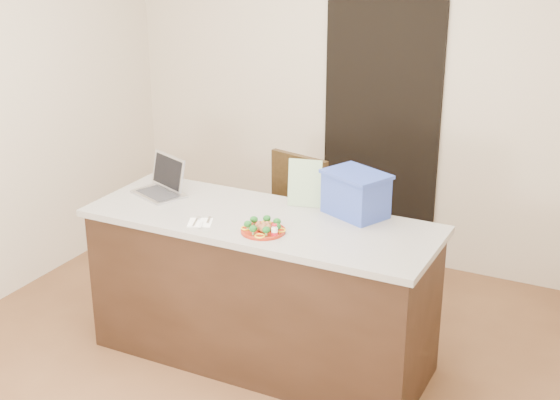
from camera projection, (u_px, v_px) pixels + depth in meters
The scene contains 16 objects.
ground at pixel (242, 377), 4.59m from camera, with size 4.00×4.00×0.00m, color brown.
room_shell at pixel (237, 108), 4.01m from camera, with size 4.00×4.00×4.00m.
doorway at pixel (381, 133), 5.85m from camera, with size 0.90×0.02×2.00m, color black.
island at pixel (261, 289), 4.63m from camera, with size 2.06×0.76×0.92m.
plate at pixel (263, 231), 4.27m from camera, with size 0.25×0.25×0.02m.
meatballs at pixel (264, 227), 4.26m from camera, with size 0.10×0.10×0.04m.
broccoli at pixel (263, 224), 4.26m from camera, with size 0.20×0.21×0.04m.
pepper_rings at pixel (263, 229), 4.27m from camera, with size 0.24×0.24×0.01m.
napkin at pixel (200, 223), 4.40m from camera, with size 0.13×0.13×0.01m, color white.
fork at pixel (198, 221), 4.41m from camera, with size 0.05×0.15×0.00m.
knife at pixel (203, 223), 4.37m from camera, with size 0.05×0.17×0.01m.
yogurt_bottle at pixel (275, 232), 4.19m from camera, with size 0.04×0.04×0.08m.
laptop at pixel (163, 183), 4.85m from camera, with size 0.38×0.36×0.23m.
leaflet at pixel (305, 183), 4.60m from camera, with size 0.20×0.00×0.29m, color silver.
blue_box at pixel (356, 194), 4.47m from camera, with size 0.43×0.38×0.26m.
chair at pixel (292, 222), 5.28m from camera, with size 0.55×0.55×1.03m.
Camera 1 is at (1.96, -3.41, 2.59)m, focal length 50.00 mm.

